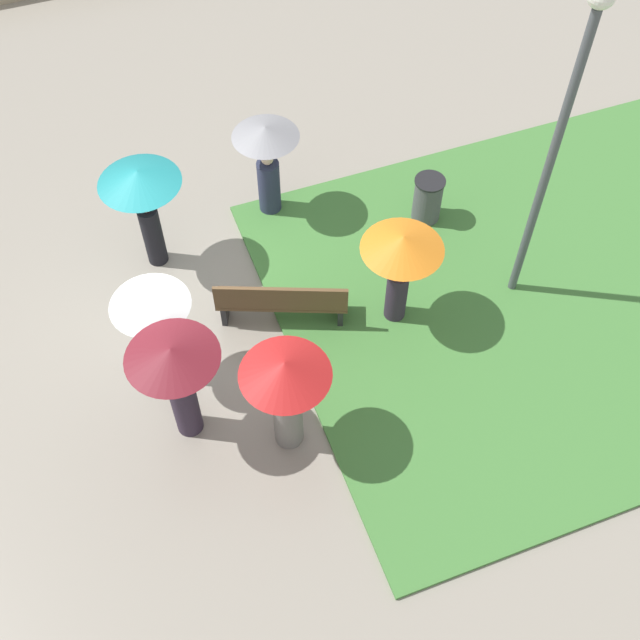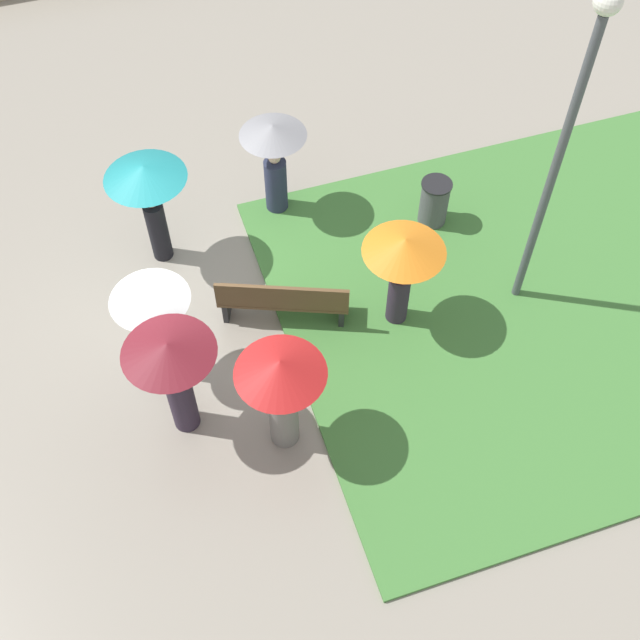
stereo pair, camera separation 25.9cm
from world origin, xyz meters
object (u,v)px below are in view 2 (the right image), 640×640
at_px(crowd_person_teal, 148,188).
at_px(crowd_person_white, 153,309).
at_px(lamp_post, 567,131).
at_px(park_bench, 283,300).
at_px(crowd_person_maroon, 173,368).
at_px(crowd_person_orange, 403,259).
at_px(trash_bin, 434,203).
at_px(crowd_person_red, 281,384).
at_px(crowd_person_grey, 274,154).

xyz_separation_m(crowd_person_teal, crowd_person_white, (0.36, 2.12, -0.09)).
relative_size(lamp_post, crowd_person_white, 2.77).
distance_m(park_bench, crowd_person_maroon, 2.30).
distance_m(park_bench, crowd_person_orange, 1.88).
xyz_separation_m(park_bench, crowd_person_white, (1.81, 0.28, 0.90)).
height_order(crowd_person_orange, crowd_person_maroon, crowd_person_maroon).
bearing_deg(crowd_person_orange, crowd_person_maroon, -175.16).
bearing_deg(crowd_person_maroon, park_bench, -16.60).
bearing_deg(crowd_person_teal, trash_bin, 177.69).
bearing_deg(crowd_person_maroon, crowd_person_white, 42.01).
bearing_deg(crowd_person_orange, crowd_person_red, -155.03).
height_order(park_bench, crowd_person_maroon, crowd_person_maroon).
bearing_deg(crowd_person_white, park_bench, -170.28).
distance_m(lamp_post, trash_bin, 3.36).
relative_size(crowd_person_red, crowd_person_white, 0.99).
bearing_deg(crowd_person_white, crowd_person_red, 129.58).
relative_size(lamp_post, crowd_person_teal, 2.71).
distance_m(park_bench, crowd_person_red, 2.12).
relative_size(crowd_person_orange, crowd_person_white, 0.96).
bearing_deg(crowd_person_grey, crowd_person_maroon, 179.28).
bearing_deg(crowd_person_red, lamp_post, 121.15).
height_order(park_bench, crowd_person_orange, crowd_person_orange).
bearing_deg(crowd_person_white, trash_bin, -162.05).
distance_m(crowd_person_red, crowd_person_white, 2.02).
bearing_deg(trash_bin, crowd_person_orange, 52.38).
distance_m(crowd_person_orange, crowd_person_maroon, 3.42).
relative_size(trash_bin, crowd_person_grey, 0.49).
bearing_deg(trash_bin, crowd_person_grey, -25.19).
xyz_separation_m(park_bench, crowd_person_teal, (1.45, -1.83, 0.98)).
height_order(park_bench, crowd_person_red, crowd_person_red).
relative_size(crowd_person_orange, crowd_person_grey, 1.00).
xyz_separation_m(lamp_post, crowd_person_red, (4.03, 1.21, -1.88)).
bearing_deg(trash_bin, park_bench, 22.02).
bearing_deg(crowd_person_teal, crowd_person_white, 86.90).
xyz_separation_m(crowd_person_orange, crowd_person_white, (3.40, -0.21, 0.01)).
bearing_deg(trash_bin, crowd_person_white, 17.13).
bearing_deg(crowd_person_teal, crowd_person_red, 110.37).
xyz_separation_m(crowd_person_maroon, crowd_person_red, (-1.20, 0.63, -0.01)).
bearing_deg(trash_bin, lamp_post, 109.12).
xyz_separation_m(trash_bin, crowd_person_grey, (2.30, -1.08, 0.76)).
xyz_separation_m(trash_bin, crowd_person_orange, (1.27, 1.65, 0.93)).
height_order(park_bench, crowd_person_white, crowd_person_white).
distance_m(park_bench, lamp_post, 4.47).
xyz_separation_m(crowd_person_grey, crowd_person_red, (1.10, 4.10, 0.13)).
height_order(trash_bin, crowd_person_orange, crowd_person_orange).
bearing_deg(crowd_person_maroon, crowd_person_red, -79.33).
height_order(lamp_post, crowd_person_white, lamp_post).
relative_size(park_bench, crowd_person_white, 1.05).
distance_m(lamp_post, crowd_person_maroon, 5.58).
xyz_separation_m(crowd_person_teal, crowd_person_grey, (-2.00, -0.41, -0.26)).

